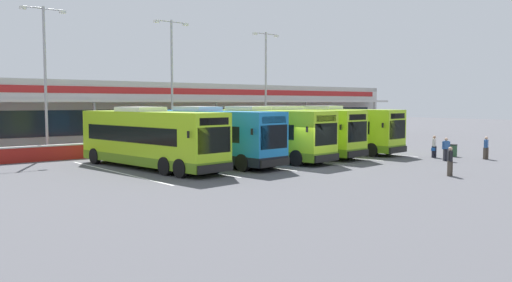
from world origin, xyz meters
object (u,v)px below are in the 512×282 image
at_px(coach_bus_rightmost, 331,130).
at_px(lamp_post_west, 45,72).
at_px(pedestrian_with_handbag, 434,146).
at_px(lamp_post_centre, 172,76).
at_px(lamp_post_east, 266,80).
at_px(litter_bin, 453,150).
at_px(pedestrian_child, 486,147).
at_px(coach_bus_left_centre, 207,137).
at_px(pedestrian_in_dark_coat, 450,160).
at_px(coach_bus_right_centre, 291,132).
at_px(coach_bus_leftmost, 150,139).
at_px(pedestrian_near_bin, 446,148).
at_px(coach_bus_centre, 258,134).

height_order(coach_bus_rightmost, lamp_post_west, lamp_post_west).
height_order(pedestrian_with_handbag, lamp_post_centre, lamp_post_centre).
bearing_deg(lamp_post_east, litter_bin, -84.05).
height_order(pedestrian_child, lamp_post_centre, lamp_post_centre).
relative_size(coach_bus_rightmost, pedestrian_child, 7.62).
distance_m(coach_bus_left_centre, pedestrian_in_dark_coat, 15.21).
height_order(pedestrian_child, litter_bin, pedestrian_child).
relative_size(pedestrian_with_handbag, litter_bin, 1.74).
relative_size(coach_bus_left_centre, coach_bus_right_centre, 1.00).
bearing_deg(pedestrian_with_handbag, litter_bin, -17.84).
bearing_deg(coach_bus_leftmost, pedestrian_with_handbag, -22.00).
height_order(pedestrian_near_bin, lamp_post_west, lamp_post_west).
height_order(pedestrian_near_bin, litter_bin, pedestrian_near_bin).
bearing_deg(lamp_post_centre, lamp_post_west, 177.13).
relative_size(pedestrian_child, lamp_post_west, 0.15).
xyz_separation_m(coach_bus_centre, pedestrian_near_bin, (9.33, -9.19, -0.91)).
bearing_deg(lamp_post_east, coach_bus_leftmost, -149.93).
distance_m(coach_bus_right_centre, pedestrian_child, 14.11).
relative_size(coach_bus_leftmost, pedestrian_near_bin, 7.62).
xyz_separation_m(coach_bus_rightmost, pedestrian_in_dark_coat, (-5.58, -13.81, -0.91)).
height_order(coach_bus_left_centre, coach_bus_centre, same).
xyz_separation_m(coach_bus_right_centre, litter_bin, (8.68, -8.56, -1.32)).
bearing_deg(coach_bus_left_centre, coach_bus_centre, -2.90).
bearing_deg(coach_bus_right_centre, lamp_post_east, 57.89).
xyz_separation_m(coach_bus_centre, coach_bus_rightmost, (8.33, 0.54, 0.00)).
xyz_separation_m(coach_bus_rightmost, pedestrian_with_handbag, (2.39, -7.97, -0.93)).
distance_m(pedestrian_in_dark_coat, pedestrian_near_bin, 7.74).
height_order(coach_bus_left_centre, coach_bus_rightmost, same).
xyz_separation_m(coach_bus_leftmost, lamp_post_centre, (7.63, 10.14, 4.50)).
xyz_separation_m(coach_bus_right_centre, pedestrian_child, (8.80, -10.99, -0.91)).
bearing_deg(lamp_post_west, pedestrian_near_bin, -44.60).
height_order(pedestrian_with_handbag, litter_bin, pedestrian_with_handbag).
bearing_deg(pedestrian_near_bin, pedestrian_with_handbag, 51.61).
distance_m(coach_bus_centre, pedestrian_near_bin, 13.13).
xyz_separation_m(pedestrian_in_dark_coat, pedestrian_near_bin, (6.58, 4.08, 0.00)).
relative_size(lamp_post_centre, litter_bin, 11.83).
distance_m(coach_bus_right_centre, coach_bus_rightmost, 4.56).
height_order(coach_bus_right_centre, lamp_post_west, lamp_post_west).
bearing_deg(pedestrian_in_dark_coat, lamp_post_east, 72.53).
relative_size(coach_bus_centre, pedestrian_with_handbag, 7.62).
relative_size(coach_bus_leftmost, lamp_post_west, 1.12).
relative_size(coach_bus_right_centre, litter_bin, 13.27).
bearing_deg(coach_bus_right_centre, coach_bus_centre, -171.23).
distance_m(coach_bus_left_centre, pedestrian_near_bin, 16.52).
relative_size(pedestrian_child, litter_bin, 1.74).
bearing_deg(litter_bin, coach_bus_right_centre, 135.38).
bearing_deg(pedestrian_with_handbag, pedestrian_near_bin, -128.39).
distance_m(coach_bus_rightmost, pedestrian_in_dark_coat, 14.93).
height_order(coach_bus_centre, pedestrian_child, coach_bus_centre).
bearing_deg(coach_bus_leftmost, coach_bus_centre, -2.07).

